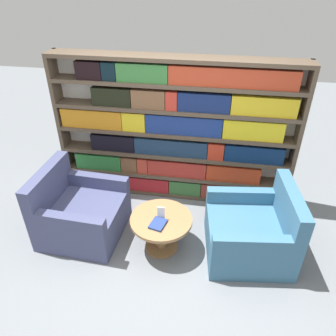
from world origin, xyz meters
name	(u,v)px	position (x,y,z in m)	size (l,w,h in m)	color
ground_plane	(156,261)	(0.00, 0.00, 0.00)	(14.00, 14.00, 0.00)	slate
bookshelf	(175,133)	(0.01, 1.36, 0.99)	(3.19, 0.30, 1.99)	silver
armchair_left	(80,213)	(-1.03, 0.34, 0.29)	(0.98, 0.96, 0.88)	#42476B
armchair_right	(252,233)	(1.07, 0.34, 0.29)	(1.05, 1.03, 0.88)	#386684
coffee_table	(161,227)	(0.02, 0.23, 0.33)	(0.72, 0.72, 0.46)	olive
table_sign	(161,214)	(0.02, 0.23, 0.53)	(0.08, 0.06, 0.17)	black
stray_book	(158,224)	(0.01, 0.12, 0.47)	(0.20, 0.23, 0.03)	navy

